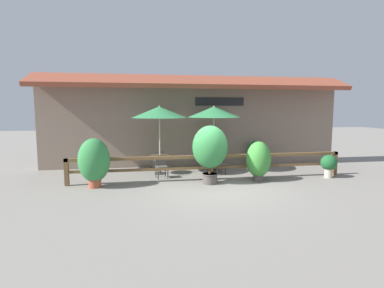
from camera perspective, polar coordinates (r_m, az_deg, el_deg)
name	(u,v)px	position (r m, az deg, el deg)	size (l,w,h in m)	color
ground_plane	(218,187)	(10.38, 4.94, -8.16)	(60.00, 60.00, 0.00)	gray
building_facade	(196,120)	(14.05, 0.81, 4.68)	(14.28, 1.49, 4.23)	gray
patio_railing	(211,162)	(11.22, 3.63, -3.39)	(10.40, 0.14, 0.95)	brown
patio_umbrella_near	(159,112)	(12.20, -6.23, 6.04)	(2.24, 2.24, 2.79)	#B7B2A8
dining_table_near	(160,159)	(12.36, -6.12, -2.87)	(0.86, 0.86, 0.77)	#4C3826
chair_near_streetside	(161,165)	(11.70, -5.85, -4.06)	(0.49, 0.49, 0.86)	#514C47
chair_near_wallside	(159,159)	(13.08, -6.35, -2.92)	(0.43, 0.43, 0.86)	#514C47
patio_umbrella_middle	(214,112)	(12.79, 4.19, 6.09)	(2.24, 2.24, 2.79)	#B7B2A8
dining_table_middle	(214,157)	(12.95, 4.12, -2.42)	(0.86, 0.86, 0.77)	#4C3826
chair_middle_streetside	(219,162)	(12.33, 5.08, -3.49)	(0.51, 0.51, 0.86)	#514C47
chair_middle_wallside	(209,157)	(13.62, 3.29, -2.51)	(0.44, 0.44, 0.86)	#514C47
potted_plant_corner_fern	(210,149)	(10.59, 3.45, -0.87)	(1.25, 1.13, 2.08)	#564C47
potted_plant_tall_tropical	(259,160)	(11.28, 12.57, -2.99)	(0.91, 0.82, 1.48)	#564C47
potted_plant_small_flowering	(329,164)	(12.75, 24.60, -3.48)	(0.63, 0.56, 0.90)	#B7AD99
potted_plant_broad_leaf	(94,161)	(10.63, -18.15, -3.10)	(1.05, 0.95, 1.68)	#9E4C33
potted_plant_entrance_palm	(255,151)	(14.40, 11.86, -1.40)	(0.70, 0.63, 1.16)	#B7AD99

